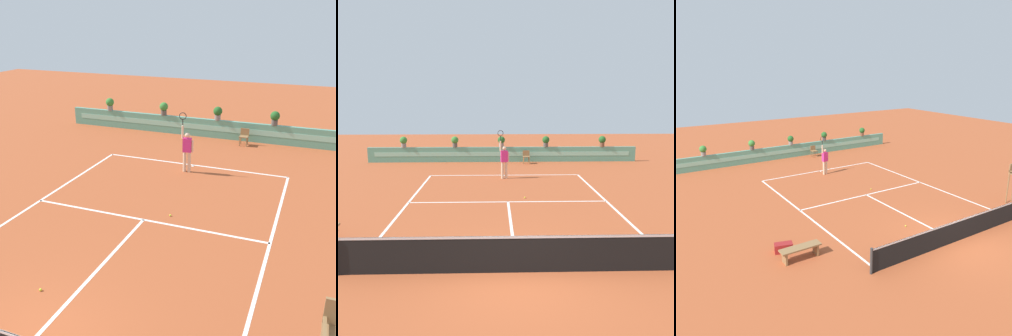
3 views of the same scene
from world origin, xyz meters
The scene contains 13 objects.
ground_plane centered at (0.00, 6.00, 0.00)m, with size 60.00×60.00×0.00m, color #A84C28.
court_lines centered at (0.00, 6.72, 0.00)m, with size 8.32×11.94×0.01m.
net centered at (0.00, 0.00, 0.51)m, with size 8.92×0.10×1.00m.
back_wall_barrier centered at (0.00, 16.39, 0.50)m, with size 18.00×0.21×1.00m.
ball_kid_chair centered at (1.52, 15.66, 0.48)m, with size 0.44×0.44×0.85m.
tennis_player centered at (-0.05, 11.03, 1.05)m, with size 0.62×0.27×2.58m.
tennis_ball_near_baseline centered at (0.74, 6.95, 0.03)m, with size 0.07×0.07×0.07m, color #CCE033.
tennis_ball_mid_court centered at (-0.87, 2.16, 0.03)m, with size 0.07×0.07×0.07m, color #CCE033.
potted_plant_far_right centered at (6.71, 16.39, 1.41)m, with size 0.48×0.48×0.72m.
potted_plant_left centered at (-3.20, 16.39, 1.41)m, with size 0.48×0.48×0.72m.
potted_plant_centre centered at (-0.10, 16.39, 1.41)m, with size 0.48×0.48×0.72m.
potted_plant_far_left centered at (-6.61, 16.39, 1.41)m, with size 0.48×0.48×0.72m.
potted_plant_right centered at (2.90, 16.39, 1.41)m, with size 0.48×0.48×0.72m.
Camera 2 is at (-0.54, -8.63, 4.24)m, focal length 40.13 mm.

